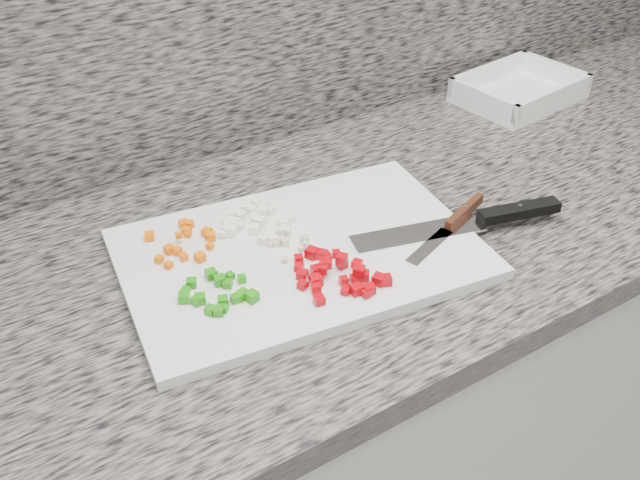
# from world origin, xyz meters

# --- Properties ---
(cabinet) EXTENTS (3.92, 0.62, 0.86)m
(cabinet) POSITION_xyz_m (0.00, 1.44, 0.43)
(cabinet) COLOR silver
(cabinet) RESTS_ON ground
(countertop) EXTENTS (3.96, 0.64, 0.04)m
(countertop) POSITION_xyz_m (0.00, 1.44, 0.88)
(countertop) COLOR #67615A
(countertop) RESTS_ON cabinet
(cutting_board) EXTENTS (0.53, 0.39, 0.02)m
(cutting_board) POSITION_xyz_m (-0.11, 1.40, 0.91)
(cutting_board) COLOR white
(cutting_board) RESTS_ON countertop
(carrot_pile) EXTENTS (0.10, 0.10, 0.02)m
(carrot_pile) POSITION_xyz_m (-0.24, 1.50, 0.92)
(carrot_pile) COLOR #EC6305
(carrot_pile) RESTS_ON cutting_board
(onion_pile) EXTENTS (0.11, 0.11, 0.02)m
(onion_pile) POSITION_xyz_m (-0.13, 1.49, 0.92)
(onion_pile) COLOR white
(onion_pile) RESTS_ON cutting_board
(green_pepper_pile) EXTENTS (0.10, 0.09, 0.01)m
(green_pepper_pile) POSITION_xyz_m (-0.25, 1.37, 0.92)
(green_pepper_pile) COLOR #1F860C
(green_pepper_pile) RESTS_ON cutting_board
(red_pepper_pile) EXTENTS (0.11, 0.12, 0.02)m
(red_pepper_pile) POSITION_xyz_m (-0.10, 1.32, 0.92)
(red_pepper_pile) COLOR #B4020B
(red_pepper_pile) RESTS_ON cutting_board
(garlic_pile) EXTENTS (0.06, 0.05, 0.01)m
(garlic_pile) POSITION_xyz_m (-0.12, 1.42, 0.92)
(garlic_pile) COLOR beige
(garlic_pile) RESTS_ON cutting_board
(chef_knife) EXTENTS (0.32, 0.12, 0.02)m
(chef_knife) POSITION_xyz_m (0.16, 1.32, 0.92)
(chef_knife) COLOR white
(chef_knife) RESTS_ON cutting_board
(paring_knife) EXTENTS (0.19, 0.08, 0.02)m
(paring_knife) POSITION_xyz_m (0.12, 1.33, 0.92)
(paring_knife) COLOR white
(paring_knife) RESTS_ON cutting_board
(tray) EXTENTS (0.25, 0.20, 0.05)m
(tray) POSITION_xyz_m (0.53, 1.62, 0.92)
(tray) COLOR white
(tray) RESTS_ON countertop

